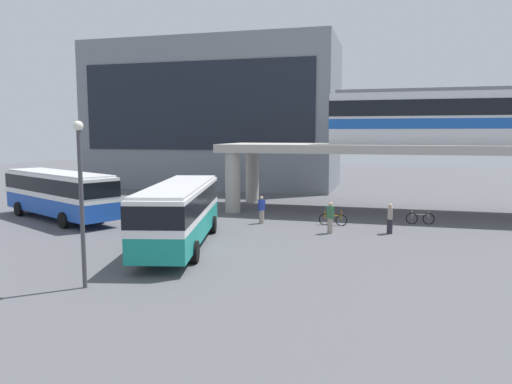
{
  "coord_description": "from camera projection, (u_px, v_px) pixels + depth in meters",
  "views": [
    {
      "loc": [
        9.19,
        -22.39,
        5.75
      ],
      "look_at": [
        1.6,
        6.22,
        2.2
      ],
      "focal_mm": 34.25,
      "sensor_mm": 36.0,
      "label": 1
    }
  ],
  "objects": [
    {
      "name": "ground_plane",
      "position": [
        248.0,
        216.0,
        34.11
      ],
      "size": [
        120.0,
        120.0,
        0.0
      ],
      "primitive_type": "plane",
      "color": "#515156"
    },
    {
      "name": "pedestrian_by_bike_rack",
      "position": [
        390.0,
        219.0,
        28.09
      ],
      "size": [
        0.32,
        0.41,
        1.76
      ],
      "color": "#26262D",
      "rests_on": "ground_plane"
    },
    {
      "name": "pedestrian_waiting_near_stop",
      "position": [
        330.0,
        219.0,
        28.16
      ],
      "size": [
        0.46,
        0.47,
        1.84
      ],
      "color": "gray",
      "rests_on": "ground_plane"
    },
    {
      "name": "station_building",
      "position": [
        214.0,
        116.0,
        53.56
      ],
      "size": [
        26.54,
        11.42,
        15.41
      ],
      "color": "slate",
      "rests_on": "ground_plane"
    },
    {
      "name": "train",
      "position": [
        474.0,
        116.0,
        33.47
      ],
      "size": [
        19.5,
        2.96,
        3.84
      ],
      "color": "silver",
      "rests_on": "elevated_platform"
    },
    {
      "name": "bicycle_silver",
      "position": [
        420.0,
        218.0,
        31.18
      ],
      "size": [
        1.78,
        0.35,
        1.04
      ],
      "color": "black",
      "rests_on": "ground_plane"
    },
    {
      "name": "bus_secondary",
      "position": [
        58.0,
        190.0,
        32.53
      ],
      "size": [
        10.97,
        7.34,
        3.22
      ],
      "color": "#1E4CB2",
      "rests_on": "ground_plane"
    },
    {
      "name": "bus_main",
      "position": [
        180.0,
        208.0,
        24.7
      ],
      "size": [
        4.91,
        11.33,
        3.22
      ],
      "color": "teal",
      "rests_on": "ground_plane"
    },
    {
      "name": "bicycle_orange",
      "position": [
        333.0,
        220.0,
        30.76
      ],
      "size": [
        1.79,
        0.13,
        1.04
      ],
      "color": "black",
      "rests_on": "ground_plane"
    },
    {
      "name": "pedestrian_walking_across",
      "position": [
        262.0,
        211.0,
        31.3
      ],
      "size": [
        0.44,
        0.48,
        1.77
      ],
      "color": "gray",
      "rests_on": "ground_plane"
    },
    {
      "name": "lamp_post",
      "position": [
        81.0,
        191.0,
        17.88
      ],
      "size": [
        0.36,
        0.36,
        6.21
      ],
      "color": "#3F3F44",
      "rests_on": "ground_plane"
    },
    {
      "name": "elevated_platform",
      "position": [
        457.0,
        154.0,
        34.01
      ],
      "size": [
        33.6,
        7.01,
        4.98
      ],
      "color": "#ADA89E",
      "rests_on": "ground_plane"
    }
  ]
}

